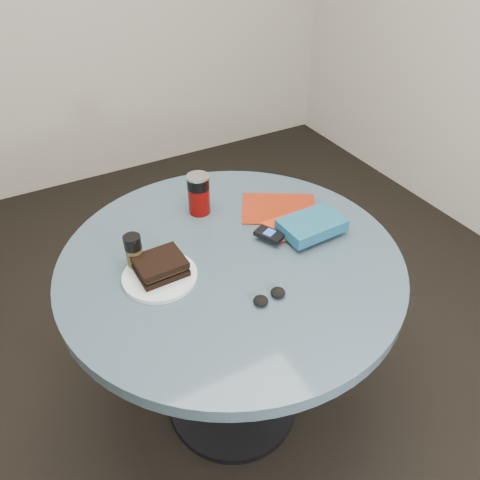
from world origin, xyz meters
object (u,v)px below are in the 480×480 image
soda_can (199,194)px  table (232,297)px  sandwich (160,266)px  novel (312,225)px  pepper_grinder (134,252)px  mp3_player (269,234)px  red_book (289,226)px  magazine (279,209)px  headphones (269,297)px  plate (160,276)px

soda_can → table: bearing=-94.3°
sandwich → novel: sandwich is taller
table → sandwich: 0.29m
table → soda_can: size_ratio=7.39×
pepper_grinder → mp3_player: 0.40m
red_book → mp3_player: mp3_player is taller
magazine → sandwich: bearing=-134.8°
soda_can → novel: (0.25, -0.28, -0.03)m
sandwich → red_book: size_ratio=0.87×
mp3_player → sandwich: bearing=178.1°
sandwich → pepper_grinder: size_ratio=1.20×
headphones → soda_can: bearing=88.2°
plate → sandwich: sandwich is taller
red_book → mp3_player: bearing=-164.4°
plate → magazine: 0.49m
pepper_grinder → headphones: 0.39m
sandwich → magazine: (0.46, 0.12, -0.03)m
magazine → mp3_player: (-0.12, -0.13, 0.02)m
table → headphones: size_ratio=10.28×
plate → headphones: size_ratio=2.12×
headphones → table: bearing=91.4°
mp3_player → headphones: size_ratio=1.01×
sandwich → pepper_grinder: pepper_grinder is taller
pepper_grinder → plate: bearing=-60.3°
novel → plate: bearing=173.1°
magazine → novel: novel is taller
headphones → novel: bearing=34.2°
plate → pepper_grinder: (-0.04, 0.07, 0.05)m
sandwich → headphones: size_ratio=1.36×
headphones → sandwich: bearing=133.4°
sandwich → pepper_grinder: 0.08m
headphones → mp3_player: bearing=58.3°
novel → sandwich: bearing=172.2°
plate → magazine: (0.47, 0.12, -0.00)m
pepper_grinder → mp3_player: bearing=-11.1°
novel → headphones: novel is taller
plate → headphones: bearing=-44.7°
magazine → novel: bearing=-55.4°
soda_can → headphones: (-0.01, -0.46, -0.06)m
plate → soda_can: bearing=45.8°
headphones → pepper_grinder: bearing=132.0°
soda_can → red_book: soda_can is taller
soda_can → pepper_grinder: 0.32m
table → novel: bearing=-5.4°
plate → headphones: headphones is taller
soda_can → red_book: (0.20, -0.22, -0.06)m
table → magazine: (0.26, 0.14, 0.17)m
magazine → novel: 0.17m
magazine → table: bearing=-120.5°
magazine → headphones: 0.42m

